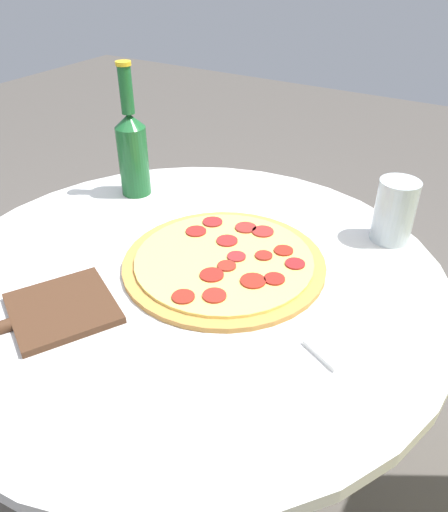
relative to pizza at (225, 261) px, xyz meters
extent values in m
plane|color=#4C4742|center=(0.05, -0.05, -0.77)|extent=(8.00, 8.00, 0.00)
cylinder|color=silver|center=(0.05, -0.05, -0.76)|extent=(0.54, 0.54, 0.02)
cylinder|color=silver|center=(0.05, -0.05, -0.39)|extent=(0.10, 0.10, 0.72)
cylinder|color=silver|center=(0.05, -0.05, -0.02)|extent=(0.93, 0.93, 0.02)
cylinder|color=#B77F3D|center=(0.00, 0.00, 0.00)|extent=(0.37, 0.37, 0.01)
cylinder|color=#EACC60|center=(0.00, 0.00, 0.01)|extent=(0.33, 0.33, 0.01)
cylinder|color=maroon|center=(0.10, 0.04, 0.01)|extent=(0.04, 0.04, 0.00)
cylinder|color=maroon|center=(-0.05, 0.12, 0.01)|extent=(0.04, 0.04, 0.00)
cylinder|color=maroon|center=(0.01, 0.11, 0.01)|extent=(0.04, 0.04, 0.00)
cylinder|color=maroon|center=(0.06, 0.01, 0.01)|extent=(0.04, 0.04, 0.00)
cylinder|color=maroon|center=(-0.10, -0.09, 0.01)|extent=(0.04, 0.04, 0.00)
cylinder|color=maroon|center=(-0.11, -0.02, 0.01)|extent=(0.04, 0.04, 0.00)
cylinder|color=maroon|center=(0.13, 0.00, 0.01)|extent=(0.04, 0.04, 0.00)
cylinder|color=maroon|center=(0.04, 0.08, 0.01)|extent=(0.04, 0.04, 0.00)
cylinder|color=maroon|center=(-0.08, 0.08, 0.01)|extent=(0.04, 0.04, 0.00)
cylinder|color=maroon|center=(-0.12, 0.02, 0.01)|extent=(0.04, 0.04, 0.00)
cylinder|color=maroon|center=(-0.04, 0.06, 0.01)|extent=(0.03, 0.03, 0.00)
cylinder|color=maroon|center=(-0.01, 0.02, 0.01)|extent=(0.03, 0.03, 0.00)
cylinder|color=maroon|center=(0.02, 0.02, 0.01)|extent=(0.03, 0.03, 0.00)
cylinder|color=maroon|center=(-0.05, -0.03, 0.01)|extent=(0.04, 0.04, 0.00)
cylinder|color=maroon|center=(-0.05, -0.10, 0.01)|extent=(0.04, 0.04, 0.00)
cylinder|color=#195628|center=(-0.15, -0.33, 0.07)|extent=(0.07, 0.07, 0.16)
cone|color=#195628|center=(-0.15, -0.33, 0.16)|extent=(0.07, 0.07, 0.03)
cylinder|color=#195628|center=(-0.15, -0.33, 0.23)|extent=(0.03, 0.03, 0.10)
cylinder|color=gold|center=(-0.15, -0.33, 0.28)|extent=(0.03, 0.03, 0.01)
cube|color=#422819|center=(0.25, -0.16, 0.00)|extent=(0.21, 0.21, 0.01)
cylinder|color=#ADBCC6|center=(-0.25, 0.23, 0.05)|extent=(0.08, 0.08, 0.13)
cube|color=white|center=(0.08, 0.26, 0.00)|extent=(0.13, 0.11, 0.01)
camera|label=1|loc=(0.64, 0.39, 0.51)|focal=35.00mm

